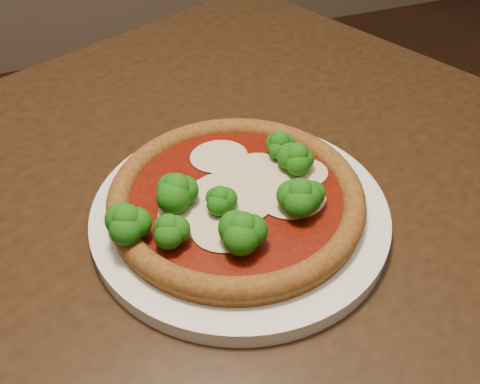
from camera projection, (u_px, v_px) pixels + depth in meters
name	position (u px, v px, depth m)	size (l,w,h in m)	color
dining_table	(183.00, 290.00, 0.64)	(1.34, 1.23, 0.75)	black
plate	(240.00, 213.00, 0.58)	(0.32, 0.32, 0.02)	silver
pizza	(236.00, 197.00, 0.56)	(0.28, 0.27, 0.06)	brown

